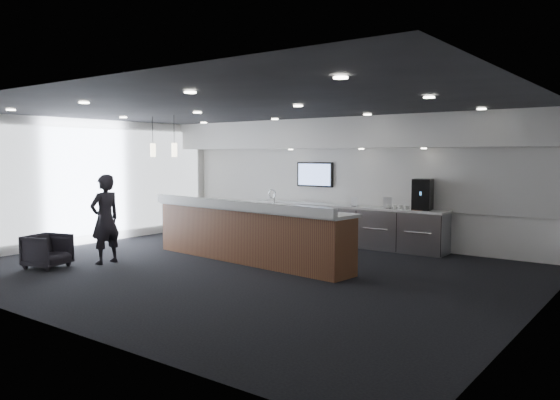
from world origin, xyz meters
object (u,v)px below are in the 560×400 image
Objects in this scene: service_counter at (248,233)px; coffee_machine at (423,194)px; armchair at (47,251)px.

coffee_machine is at bearing 56.31° from service_counter.
coffee_machine is 7.74m from armchair.
service_counter is 3.83m from armchair.
armchair is (-2.65, -2.76, -0.25)m from service_counter.
coffee_machine is (2.45, 2.98, 0.71)m from service_counter.
coffee_machine reaches higher than armchair.
service_counter is at bearing -138.90° from coffee_machine.
service_counter is 7.37× the size of coffee_machine.
coffee_machine reaches higher than service_counter.
service_counter is at bearing -59.39° from armchair.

